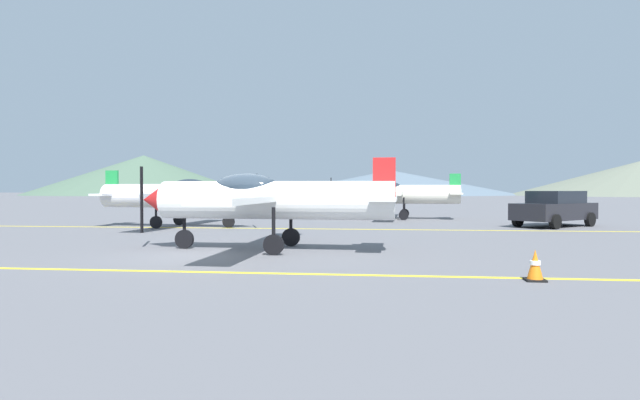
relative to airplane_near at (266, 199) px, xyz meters
name	(u,v)px	position (x,y,z in m)	size (l,w,h in m)	color
ground_plane	(230,251)	(-0.92, -0.40, -1.44)	(400.00, 400.00, 0.00)	slate
apron_line_near	(181,272)	(-0.92, -3.98, -1.44)	(80.00, 0.16, 0.01)	yellow
apron_line_far	(285,229)	(-0.92, 7.80, -1.44)	(80.00, 0.16, 0.01)	yellow
airplane_near	(266,199)	(0.00, 0.00, 0.00)	(7.41, 8.54, 2.56)	white
airplane_mid	(178,195)	(-5.89, 8.27, 0.00)	(7.46, 8.57, 2.56)	silver
airplane_far	(396,194)	(4.02, 15.74, 0.00)	(7.44, 8.56, 2.56)	silver
car_sedan	(555,208)	(11.02, 10.46, -0.60)	(4.40, 4.21, 1.62)	black
traffic_cone_front	(535,266)	(6.06, -4.24, -1.15)	(0.36, 0.36, 0.59)	black
hill_left	(144,175)	(-64.61, 129.48, 4.20)	(63.67, 63.67, 11.28)	#4C6651
hill_centerleft	(390,182)	(5.85, 140.08, 2.09)	(71.74, 71.74, 7.07)	slate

